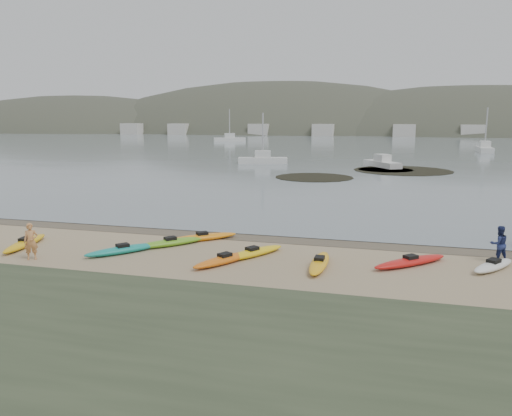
% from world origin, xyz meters
% --- Properties ---
extents(ground, '(600.00, 600.00, 0.00)m').
position_xyz_m(ground, '(0.00, 0.00, 0.00)').
color(ground, tan).
rests_on(ground, ground).
extents(wet_sand, '(60.00, 60.00, 0.00)m').
position_xyz_m(wet_sand, '(0.00, -0.30, 0.00)').
color(wet_sand, brown).
rests_on(wet_sand, ground).
extents(water, '(1200.00, 1200.00, 0.00)m').
position_xyz_m(water, '(0.00, 300.00, 0.01)').
color(water, slate).
rests_on(water, ground).
extents(bluff, '(60.00, 8.00, 2.00)m').
position_xyz_m(bluff, '(0.00, -17.50, 1.00)').
color(bluff, '#475138').
rests_on(bluff, ground).
extents(kayaks, '(23.39, 6.83, 0.34)m').
position_xyz_m(kayaks, '(0.11, -4.09, 0.17)').
color(kayaks, yellow).
rests_on(kayaks, ground).
extents(person_west, '(0.72, 0.66, 1.66)m').
position_xyz_m(person_west, '(-8.48, -7.10, 0.83)').
color(person_west, tan).
rests_on(person_west, ground).
extents(person_east, '(0.94, 0.84, 1.62)m').
position_xyz_m(person_east, '(11.61, -2.04, 0.81)').
color(person_east, navy).
rests_on(person_east, ground).
extents(kelp_mats, '(19.01, 19.40, 0.04)m').
position_xyz_m(kelp_mats, '(5.31, 33.65, 0.03)').
color(kelp_mats, black).
rests_on(kelp_mats, water).
extents(moored_boats, '(86.22, 71.33, 1.25)m').
position_xyz_m(moored_boats, '(9.17, 81.39, 0.55)').
color(moored_boats, silver).
rests_on(moored_boats, ground).
extents(far_hills, '(550.00, 135.00, 80.00)m').
position_xyz_m(far_hills, '(39.38, 193.97, -15.93)').
color(far_hills, '#384235').
rests_on(far_hills, ground).
extents(far_town, '(199.00, 5.00, 4.00)m').
position_xyz_m(far_town, '(6.00, 145.00, 2.00)').
color(far_town, beige).
rests_on(far_town, ground).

